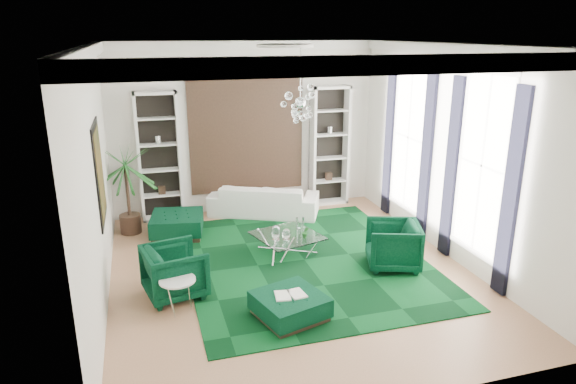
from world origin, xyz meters
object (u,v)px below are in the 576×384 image
object	(u,v)px
armchair_right	(393,245)
ottoman_side	(177,225)
coffee_table	(288,244)
side_table	(178,296)
armchair_left	(175,271)
palm	(126,178)
ottoman_front	(290,307)
sofa	(264,200)

from	to	relation	value
armchair_right	ottoman_side	world-z (taller)	armchair_right
coffee_table	side_table	size ratio (longest dim) A/B	2.04
armchair_left	side_table	distance (m)	0.54
armchair_right	side_table	distance (m)	3.78
side_table	palm	distance (m)	3.65
armchair_left	ottoman_front	xyz separation A→B (m)	(1.53, -1.15, -0.23)
coffee_table	palm	world-z (taller)	palm
armchair_right	ottoman_front	bearing A→B (deg)	-43.95
armchair_right	coffee_table	world-z (taller)	armchair_right
sofa	palm	xyz separation A→B (m)	(-2.91, -0.29, 0.82)
ottoman_side	side_table	xyz separation A→B (m)	(-0.23, -3.03, 0.03)
ottoman_side	palm	xyz separation A→B (m)	(-0.91, 0.44, 0.95)
armchair_left	ottoman_side	bearing A→B (deg)	-17.15
sofa	ottoman_front	distance (m)	4.46
armchair_left	ottoman_front	distance (m)	1.93
armchair_left	ottoman_side	size ratio (longest dim) A/B	0.90
armchair_left	palm	size ratio (longest dim) A/B	0.39
armchair_right	coffee_table	xyz separation A→B (m)	(-1.62, 1.06, -0.22)
side_table	sofa	bearing A→B (deg)	59.36
sofa	ottoman_side	xyz separation A→B (m)	(-2.00, -0.73, -0.13)
coffee_table	sofa	bearing A→B (deg)	87.50
armchair_right	sofa	bearing A→B (deg)	-135.83
ottoman_front	palm	xyz separation A→B (m)	(-2.21, 4.10, 0.99)
coffee_table	ottoman_front	distance (m)	2.25
ottoman_front	sofa	bearing A→B (deg)	80.95
sofa	side_table	bearing A→B (deg)	84.31
armchair_left	sofa	bearing A→B (deg)	-46.32
coffee_table	ottoman_side	xyz separation A→B (m)	(-1.90, 1.49, 0.04)
armchair_left	ottoman_front	size ratio (longest dim) A/B	0.99
ottoman_side	coffee_table	bearing A→B (deg)	-38.21
sofa	armchair_left	world-z (taller)	armchair_left
side_table	palm	size ratio (longest dim) A/B	0.23
sofa	coffee_table	world-z (taller)	sofa
armchair_right	palm	xyz separation A→B (m)	(-4.43, 2.99, 0.76)
sofa	ottoman_side	world-z (taller)	sofa
ottoman_front	side_table	size ratio (longest dim) A/B	1.70
sofa	armchair_right	size ratio (longest dim) A/B	2.68
coffee_table	side_table	bearing A→B (deg)	-144.20
sofa	side_table	distance (m)	4.37
coffee_table	armchair_left	bearing A→B (deg)	-154.39
sofa	side_table	world-z (taller)	sofa
sofa	palm	world-z (taller)	palm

